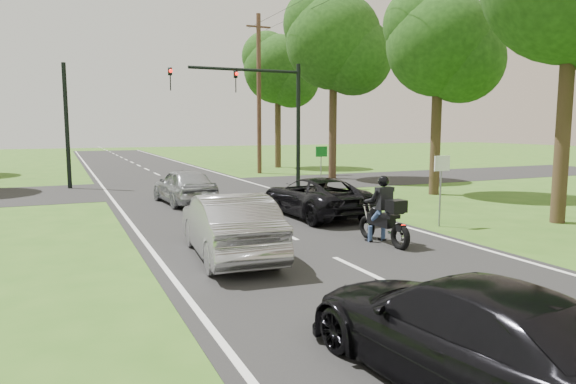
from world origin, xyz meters
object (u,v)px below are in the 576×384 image
object	(u,v)px
motorcycle_rider	(385,217)
sign_white	(441,173)
dark_car_behind	(463,331)
utility_pole_far	(259,94)
traffic_signal	(263,102)
silver_sedan	(229,225)
dark_suv	(315,197)
sign_green	(321,158)
silver_suv	(184,186)

from	to	relation	value
motorcycle_rider	sign_white	size ratio (longest dim) A/B	0.97
dark_car_behind	utility_pole_far	size ratio (longest dim) A/B	0.44
motorcycle_rider	traffic_signal	world-z (taller)	traffic_signal
silver_sedan	sign_white	size ratio (longest dim) A/B	2.09
utility_pole_far	sign_white	world-z (taller)	utility_pole_far
dark_suv	sign_white	world-z (taller)	sign_white
traffic_signal	utility_pole_far	xyz separation A→B (m)	(2.86, 8.00, 0.95)
motorcycle_rider	dark_car_behind	xyz separation A→B (m)	(-3.37, -6.40, -0.04)
traffic_signal	sign_green	size ratio (longest dim) A/B	3.00
dark_suv	traffic_signal	xyz separation A→B (m)	(1.22, 7.88, 3.47)
utility_pole_far	sign_green	size ratio (longest dim) A/B	4.71
dark_car_behind	traffic_signal	bearing A→B (deg)	-109.40
sign_white	sign_green	xyz separation A→B (m)	(0.20, 8.00, 0.00)
motorcycle_rider	silver_suv	bearing A→B (deg)	107.49
dark_suv	traffic_signal	size ratio (longest dim) A/B	0.74
motorcycle_rider	silver_suv	xyz separation A→B (m)	(-3.09, 8.94, 0.01)
motorcycle_rider	silver_suv	distance (m)	9.46
silver_sedan	utility_pole_far	xyz separation A→B (m)	(8.36, 19.94, 4.34)
silver_suv	dark_car_behind	distance (m)	15.34
silver_suv	sign_white	bearing A→B (deg)	123.49
silver_suv	sign_green	world-z (taller)	sign_green
silver_suv	sign_green	distance (m)	6.22
traffic_signal	sign_white	bearing A→B (deg)	-82.95
sign_green	utility_pole_far	bearing A→B (deg)	83.27
motorcycle_rider	sign_green	xyz separation A→B (m)	(3.06, 9.27, 0.90)
dark_suv	silver_suv	distance (m)	5.64
silver_suv	traffic_signal	size ratio (longest dim) A/B	0.64
dark_car_behind	utility_pole_far	bearing A→B (deg)	-110.96
silver_sedan	dark_suv	bearing A→B (deg)	-131.71
utility_pole_far	sign_white	size ratio (longest dim) A/B	4.71
silver_sedan	sign_white	distance (m)	6.97
dark_car_behind	silver_suv	bearing A→B (deg)	-95.84
utility_pole_far	traffic_signal	bearing A→B (deg)	-109.68
silver_sedan	utility_pole_far	bearing A→B (deg)	-108.00
motorcycle_rider	traffic_signal	size ratio (longest dim) A/B	0.32
silver_sedan	sign_green	world-z (taller)	sign_green
silver_sedan	utility_pole_far	distance (m)	22.06
dark_suv	dark_car_behind	world-z (taller)	dark_suv
dark_suv	dark_car_behind	distance (m)	11.41
dark_suv	utility_pole_far	world-z (taller)	utility_pole_far
dark_suv	dark_car_behind	size ratio (longest dim) A/B	1.05
sign_green	sign_white	bearing A→B (deg)	-91.43
dark_suv	utility_pole_far	bearing A→B (deg)	-106.08
dark_car_behind	silver_sedan	bearing A→B (deg)	-89.45
motorcycle_rider	sign_green	distance (m)	9.80
dark_car_behind	motorcycle_rider	bearing A→B (deg)	-122.56
sign_white	dark_car_behind	bearing A→B (deg)	-129.07
dark_car_behind	sign_green	bearing A→B (deg)	-117.11
utility_pole_far	dark_suv	bearing A→B (deg)	-104.43
traffic_signal	sign_white	world-z (taller)	traffic_signal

